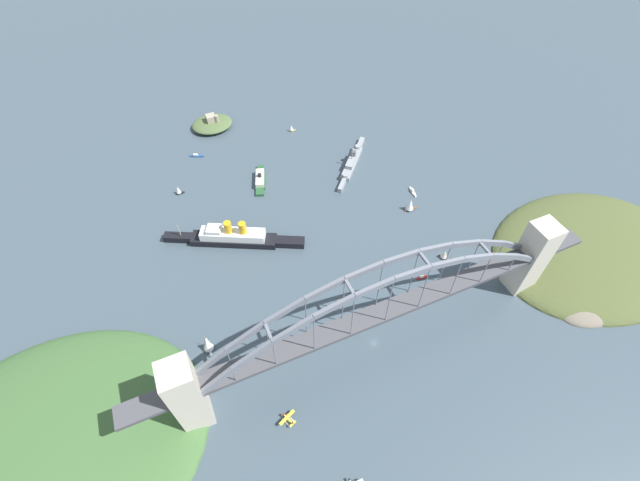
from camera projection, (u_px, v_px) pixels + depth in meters
The scene contains 18 objects.
ground_plane at pixel (374, 343), 251.64m from camera, with size 1400.00×1400.00×0.00m, color #3D4C56.
harbor_arch_bridge at pixel (380, 315), 228.21m from camera, with size 269.47×14.88×71.56m.
headland_west_shore at pixel (44, 459), 210.94m from camera, with size 159.47×130.98×20.91m.
headland_east_shore at pixel (590, 255), 294.63m from camera, with size 142.54×110.75×19.70m.
ocean_liner at pixel (234, 237), 297.97m from camera, with size 90.82×50.79×19.69m.
naval_cruiser at pixel (352, 162), 354.95m from camera, with size 49.86×54.61×16.83m.
harbor_ferry_steamer at pixel (260, 179), 341.81m from camera, with size 17.17×35.11×7.55m.
fort_island_mid_harbor at pixel (212, 124), 388.81m from camera, with size 36.06×31.20×13.06m.
seaplane_taxiing_near_bridge at pixel (288, 419), 221.22m from camera, with size 9.86×8.10×5.01m.
small_boat_0 at pixel (196, 156), 363.52m from camera, with size 11.14×6.29×2.46m.
small_boat_1 at pixel (207, 344), 244.85m from camera, with size 6.03×10.71×12.12m.
small_boat_2 at pixel (291, 128), 385.53m from camera, with size 6.22×4.19×6.70m.
small_boat_3 at pixel (178, 190), 331.33m from camera, with size 6.73×3.84×8.31m.
small_boat_4 at pixel (422, 277), 281.38m from camera, with size 8.35×2.25×2.14m.
small_boat_5 at pixel (413, 191), 334.64m from camera, with size 3.00×11.42×2.49m.
small_boat_6 at pixel (445, 254), 290.10m from camera, with size 6.00×8.23×7.95m.
small_boat_7 at pixel (410, 204), 318.59m from camera, with size 10.44×6.09×12.17m.
channel_marker_buoy at pixel (338, 301), 268.96m from camera, with size 2.20×2.20×2.75m.
Camera 1 is at (-76.94, -95.87, 229.75)m, focal length 24.20 mm.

